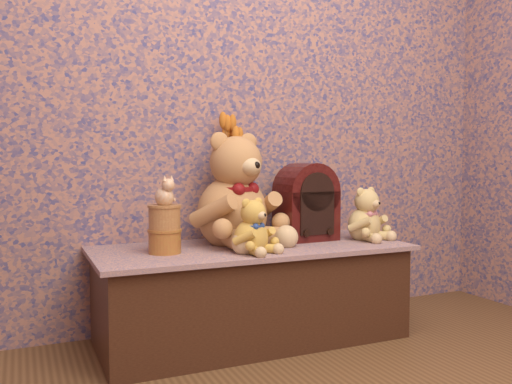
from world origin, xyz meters
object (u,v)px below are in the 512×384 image
teddy_large (232,185)px  teddy_medium (251,223)px  biscuit_tin_lower (165,242)px  ceramic_vase (230,217)px  cat_figurine (164,190)px  teddy_small (364,211)px  cathedral_radio (306,201)px

teddy_large → teddy_medium: (-0.01, -0.24, -0.15)m
biscuit_tin_lower → ceramic_vase: bearing=30.6°
teddy_medium → cat_figurine: bearing=132.9°
teddy_small → teddy_large: bearing=148.8°
cathedral_radio → teddy_medium: bearing=-152.5°
teddy_large → ceramic_vase: bearing=56.8°
teddy_large → cathedral_radio: 0.37m
teddy_medium → ceramic_vase: 0.35m
teddy_small → ceramic_vase: (-0.59, 0.23, -0.02)m
teddy_small → cathedral_radio: bearing=137.7°
teddy_medium → biscuit_tin_lower: size_ratio=1.84×
cathedral_radio → teddy_large: bearing=173.7°
ceramic_vase → biscuit_tin_lower: size_ratio=1.67×
teddy_small → biscuit_tin_lower: (-0.96, 0.02, -0.09)m
teddy_medium → cat_figurine: size_ratio=1.95×
teddy_large → ceramic_vase: size_ratio=2.44×
cathedral_radio → ceramic_vase: cathedral_radio is taller
teddy_large → teddy_medium: 0.28m
cathedral_radio → cat_figurine: 0.71m
teddy_small → ceramic_vase: size_ratio=1.22×
teddy_large → teddy_medium: bearing=-111.9°
teddy_medium → biscuit_tin_lower: teddy_medium is taller
teddy_large → cathedral_radio: teddy_large is taller
teddy_medium → teddy_large: bearing=61.8°
teddy_small → ceramic_vase: teddy_small is taller
teddy_small → cathedral_radio: size_ratio=0.73×
teddy_medium → biscuit_tin_lower: bearing=132.9°
cathedral_radio → ceramic_vase: bearing=156.4°
teddy_large → biscuit_tin_lower: bearing=179.4°
ceramic_vase → teddy_small: bearing=-21.6°
ceramic_vase → cat_figurine: 0.45m
teddy_medium → cathedral_radio: (0.38, 0.22, 0.06)m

